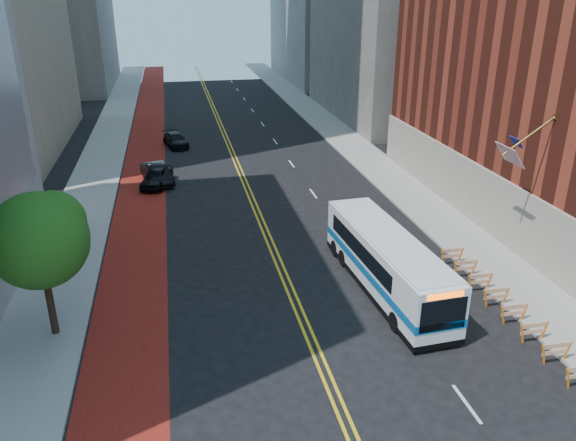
{
  "coord_description": "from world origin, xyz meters",
  "views": [
    {
      "loc": [
        -5.33,
        -17.28,
        14.69
      ],
      "look_at": [
        -0.09,
        8.0,
        3.9
      ],
      "focal_mm": 35.0,
      "sensor_mm": 36.0,
      "label": 1
    }
  ],
  "objects_px": {
    "car_a": "(157,177)",
    "car_c": "(176,140)",
    "street_tree": "(40,237)",
    "transit_bus": "(386,261)",
    "car_b": "(157,173)"
  },
  "relations": [
    {
      "from": "car_a",
      "to": "car_c",
      "type": "relative_size",
      "value": 0.99
    },
    {
      "from": "car_b",
      "to": "car_c",
      "type": "distance_m",
      "value": 11.17
    },
    {
      "from": "street_tree",
      "to": "car_c",
      "type": "bearing_deg",
      "value": 79.36
    },
    {
      "from": "transit_bus",
      "to": "car_b",
      "type": "xyz_separation_m",
      "value": [
        -11.77,
        20.09,
        -0.86
      ]
    },
    {
      "from": "car_a",
      "to": "car_b",
      "type": "distance_m",
      "value": 0.81
    },
    {
      "from": "transit_bus",
      "to": "car_c",
      "type": "bearing_deg",
      "value": 104.39
    },
    {
      "from": "car_a",
      "to": "car_c",
      "type": "xyz_separation_m",
      "value": [
        1.73,
        11.85,
        -0.1
      ]
    },
    {
      "from": "street_tree",
      "to": "car_b",
      "type": "height_order",
      "value": "street_tree"
    },
    {
      "from": "car_a",
      "to": "car_c",
      "type": "distance_m",
      "value": 11.98
    },
    {
      "from": "car_a",
      "to": "car_b",
      "type": "height_order",
      "value": "car_b"
    },
    {
      "from": "street_tree",
      "to": "car_a",
      "type": "height_order",
      "value": "street_tree"
    },
    {
      "from": "transit_bus",
      "to": "street_tree",
      "type": "bearing_deg",
      "value": 179.95
    },
    {
      "from": "car_a",
      "to": "car_b",
      "type": "relative_size",
      "value": 0.93
    },
    {
      "from": "transit_bus",
      "to": "car_a",
      "type": "distance_m",
      "value": 22.62
    },
    {
      "from": "street_tree",
      "to": "car_b",
      "type": "distance_m",
      "value": 21.9
    }
  ]
}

